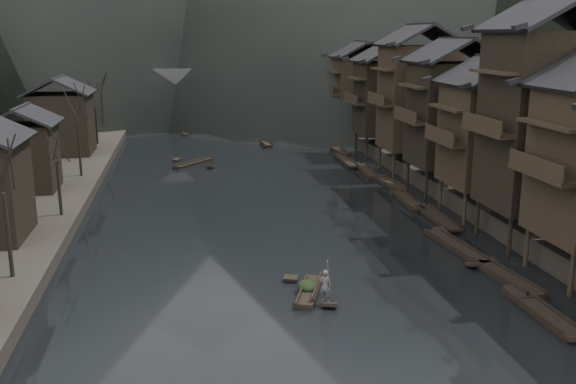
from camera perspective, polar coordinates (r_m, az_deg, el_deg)
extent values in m
plane|color=black|center=(37.40, 1.90, -8.60)|extent=(300.00, 300.00, 0.00)
cube|color=#2D2823|center=(85.93, 20.01, 4.06)|extent=(40.00, 200.00, 1.80)
cylinder|color=black|center=(39.22, 23.91, -6.72)|extent=(0.30, 0.30, 2.90)
cylinder|color=black|center=(43.06, 20.48, -4.60)|extent=(0.30, 0.30, 2.90)
cylinder|color=black|center=(44.46, 23.57, -4.32)|extent=(0.30, 0.30, 2.90)
cube|color=black|center=(39.31, 21.67, 1.44)|extent=(1.20, 5.70, 0.25)
cylinder|color=black|center=(44.88, 19.11, -3.75)|extent=(0.30, 0.30, 2.90)
cylinder|color=black|center=(48.96, 16.49, -2.11)|extent=(0.30, 0.30, 2.90)
cylinder|color=black|center=(46.23, 22.12, -3.51)|extent=(0.30, 0.30, 2.90)
cylinder|color=black|center=(50.20, 19.32, -1.93)|extent=(0.30, 0.30, 2.90)
cube|color=black|center=(46.95, 21.79, 5.85)|extent=(7.00, 6.00, 11.88)
cube|color=black|center=(45.11, 17.33, 5.15)|extent=(1.20, 5.70, 0.25)
cylinder|color=black|center=(50.87, 15.43, -1.44)|extent=(0.30, 0.30, 2.90)
cylinder|color=black|center=(55.12, 13.38, -0.15)|extent=(0.30, 0.30, 2.90)
cylinder|color=black|center=(52.07, 18.19, -1.29)|extent=(0.30, 0.30, 2.90)
cylinder|color=black|center=(56.22, 15.97, -0.04)|extent=(0.30, 0.30, 2.90)
cube|color=black|center=(53.28, 17.77, 4.84)|extent=(7.00, 6.00, 7.87)
cube|color=black|center=(51.65, 13.77, 4.39)|extent=(1.20, 5.70, 0.25)
cylinder|color=black|center=(58.00, 12.19, 0.61)|extent=(0.30, 0.30, 2.90)
cylinder|color=black|center=(62.38, 10.60, 1.61)|extent=(0.30, 0.30, 2.90)
cylinder|color=black|center=(59.05, 14.67, 0.70)|extent=(0.30, 0.30, 2.90)
cylinder|color=black|center=(63.35, 12.94, 1.68)|extent=(0.30, 0.30, 2.90)
cube|color=black|center=(60.35, 14.41, 6.70)|extent=(7.00, 6.00, 9.22)
cube|color=black|center=(58.93, 10.79, 6.27)|extent=(1.20, 5.70, 0.25)
cylinder|color=black|center=(66.26, 9.38, 2.37)|extent=(0.30, 0.30, 2.90)
cylinder|color=black|center=(70.73, 8.16, 3.14)|extent=(0.30, 0.30, 2.90)
cylinder|color=black|center=(67.18, 11.61, 2.43)|extent=(0.30, 0.30, 2.90)
cylinder|color=black|center=(71.60, 10.26, 3.19)|extent=(0.30, 0.30, 2.90)
cube|color=black|center=(68.58, 11.45, 8.22)|extent=(7.00, 6.00, 10.54)
cube|color=black|center=(67.33, 8.20, 7.80)|extent=(1.20, 5.70, 0.25)
cylinder|color=black|center=(75.63, 6.99, 3.87)|extent=(0.30, 0.30, 2.90)
cylinder|color=black|center=(80.18, 6.04, 4.46)|extent=(0.30, 0.30, 2.90)
cylinder|color=black|center=(76.44, 8.98, 3.91)|extent=(0.30, 0.30, 2.90)
cylinder|color=black|center=(80.94, 7.92, 4.50)|extent=(0.30, 0.30, 2.90)
cube|color=black|center=(78.07, 8.83, 8.24)|extent=(7.00, 6.00, 8.50)
cube|color=black|center=(76.97, 5.96, 7.93)|extent=(1.20, 5.70, 0.25)
cylinder|color=black|center=(87.06, 4.80, 5.23)|extent=(0.30, 0.30, 2.90)
cylinder|color=black|center=(91.67, 4.07, 5.68)|extent=(0.30, 0.30, 2.90)
cylinder|color=black|center=(87.76, 6.55, 5.26)|extent=(0.30, 0.30, 2.90)
cylinder|color=black|center=(92.34, 5.74, 5.71)|extent=(0.30, 0.30, 2.90)
cube|color=black|center=(89.51, 6.45, 9.05)|extent=(7.00, 6.00, 8.61)
cube|color=black|center=(88.55, 3.92, 8.77)|extent=(1.20, 5.70, 0.25)
cube|color=black|center=(60.36, -22.30, 3.10)|extent=(5.00, 5.00, 5.80)
cube|color=black|center=(77.73, -19.47, 5.92)|extent=(6.50, 6.50, 6.80)
cylinder|color=black|center=(39.05, -24.10, -3.21)|extent=(0.24, 0.24, 4.88)
cylinder|color=black|center=(51.26, -20.54, 0.56)|extent=(0.24, 0.24, 4.15)
cylinder|color=black|center=(64.84, -18.26, 3.94)|extent=(0.24, 0.24, 5.40)
cylinder|color=black|center=(83.61, -16.30, 5.85)|extent=(0.24, 0.24, 4.48)
cylinder|color=black|center=(94.05, -15.57, 6.98)|extent=(0.24, 0.24, 5.26)
cube|color=black|center=(36.50, 21.54, -9.95)|extent=(1.23, 6.20, 0.30)
cube|color=black|center=(36.43, 21.56, -9.69)|extent=(1.28, 6.08, 0.10)
cube|color=black|center=(38.83, 19.42, -8.10)|extent=(0.95, 0.78, 0.33)
cube|color=black|center=(34.15, 24.01, -11.61)|extent=(0.95, 0.78, 0.33)
cube|color=black|center=(40.58, 18.87, -7.31)|extent=(1.74, 6.10, 0.30)
cube|color=black|center=(40.51, 18.89, -7.07)|extent=(1.78, 5.99, 0.10)
cube|color=black|center=(43.04, 17.48, -5.78)|extent=(1.01, 0.84, 0.33)
cube|color=black|center=(38.06, 20.50, -8.64)|extent=(1.01, 0.84, 0.33)
cube|color=black|center=(45.41, 14.68, -4.75)|extent=(1.78, 7.52, 0.30)
cube|color=black|center=(45.35, 14.69, -4.53)|extent=(1.82, 7.38, 0.10)
cube|color=black|center=(48.60, 13.36, -3.26)|extent=(1.01, 0.99, 0.36)
cube|color=black|center=(42.18, 16.22, -6.09)|extent=(1.01, 0.99, 0.36)
cube|color=black|center=(52.01, 13.07, -2.28)|extent=(1.22, 7.13, 0.30)
cube|color=black|center=(51.96, 13.08, -2.09)|extent=(1.27, 6.99, 0.10)
cube|color=black|center=(55.01, 11.69, -1.17)|extent=(0.95, 0.89, 0.35)
cube|color=black|center=(48.99, 14.63, -3.20)|extent=(0.95, 0.89, 0.35)
cube|color=black|center=(56.62, 10.59, -0.84)|extent=(1.36, 6.13, 0.30)
cube|color=black|center=(56.57, 10.60, -0.66)|extent=(1.41, 6.01, 0.10)
cube|color=black|center=(59.21, 9.54, -0.01)|extent=(0.97, 0.79, 0.33)
cube|color=black|center=(53.98, 11.76, -1.46)|extent=(0.97, 0.79, 0.33)
cube|color=black|center=(62.72, 9.00, 0.66)|extent=(1.55, 6.41, 0.30)
cube|color=black|center=(62.68, 9.01, 0.82)|extent=(1.59, 6.29, 0.10)
cube|color=black|center=(65.57, 8.37, 1.39)|extent=(0.99, 0.85, 0.33)
cube|color=black|center=(59.82, 9.71, 0.13)|extent=(0.99, 0.85, 0.33)
cube|color=black|center=(68.50, 6.97, 1.85)|extent=(1.62, 6.84, 0.30)
cube|color=black|center=(68.47, 6.97, 2.00)|extent=(1.66, 6.71, 0.10)
cube|color=black|center=(71.46, 6.06, 2.49)|extent=(1.00, 0.90, 0.35)
cube|color=black|center=(65.51, 7.97, 1.39)|extent=(1.00, 0.90, 0.35)
cube|color=black|center=(73.72, 5.11, 2.75)|extent=(1.16, 7.68, 0.30)
cube|color=black|center=(73.68, 5.12, 2.89)|extent=(1.21, 7.53, 0.10)
cube|color=black|center=(77.19, 4.42, 3.37)|extent=(0.94, 0.94, 0.37)
cube|color=black|center=(70.20, 5.88, 2.29)|extent=(0.94, 0.94, 0.37)
cube|color=black|center=(80.04, 4.52, 3.65)|extent=(1.12, 6.37, 0.30)
cube|color=black|center=(80.01, 4.53, 3.77)|extent=(1.18, 6.25, 0.10)
cube|color=black|center=(82.95, 4.03, 4.11)|extent=(0.94, 0.79, 0.33)
cube|color=black|center=(77.10, 5.05, 3.35)|extent=(0.94, 0.79, 0.33)
cube|color=black|center=(85.83, 2.96, 4.36)|extent=(1.37, 6.17, 0.30)
cube|color=black|center=(85.80, 2.97, 4.48)|extent=(1.42, 6.05, 0.10)
cube|color=black|center=(88.62, 2.48, 4.76)|extent=(0.97, 0.80, 0.33)
cube|color=black|center=(83.01, 3.48, 4.13)|extent=(0.97, 0.80, 0.33)
cube|color=black|center=(90.64, 2.44, 4.88)|extent=(1.73, 6.72, 0.30)
cube|color=black|center=(90.61, 2.45, 4.99)|extent=(1.77, 6.59, 0.10)
cube|color=black|center=(93.63, 1.87, 5.26)|extent=(1.01, 0.90, 0.34)
cube|color=black|center=(87.61, 3.06, 4.65)|extent=(1.01, 0.90, 0.34)
cube|color=black|center=(96.41, 2.45, 5.42)|extent=(1.55, 6.04, 0.30)
cube|color=black|center=(96.38, 2.45, 5.52)|extent=(1.60, 5.92, 0.10)
cube|color=black|center=(99.20, 2.24, 5.74)|extent=(0.99, 0.81, 0.33)
cube|color=black|center=(93.58, 2.68, 5.24)|extent=(0.99, 0.81, 0.33)
cube|color=black|center=(73.00, -8.44, 2.54)|extent=(4.56, 5.25, 0.30)
cube|color=black|center=(72.97, -8.45, 2.68)|extent=(4.52, 5.19, 0.10)
cube|color=black|center=(75.15, -9.86, 2.92)|extent=(1.13, 1.11, 0.32)
cube|color=black|center=(70.85, -6.94, 2.37)|extent=(1.13, 1.11, 0.32)
cube|color=black|center=(85.47, -2.06, 4.33)|extent=(1.47, 4.95, 0.30)
cube|color=black|center=(85.44, -2.06, 4.45)|extent=(1.51, 4.86, 0.10)
cube|color=black|center=(87.76, -2.10, 4.67)|extent=(0.91, 0.69, 0.30)
cube|color=black|center=(83.14, -2.01, 4.16)|extent=(0.91, 0.69, 0.30)
cube|color=black|center=(95.91, -8.68, 5.23)|extent=(2.79, 5.34, 0.30)
cube|color=black|center=(95.89, -8.68, 5.33)|extent=(2.80, 5.26, 0.10)
cube|color=black|center=(98.26, -9.22, 5.49)|extent=(1.03, 0.92, 0.31)
cube|color=black|center=(93.53, -8.11, 5.12)|extent=(1.03, 0.92, 0.31)
cube|color=black|center=(104.67, -6.58, 6.01)|extent=(1.25, 5.58, 0.30)
cube|color=black|center=(104.65, -6.59, 6.11)|extent=(1.29, 5.47, 0.10)
cube|color=black|center=(107.28, -6.72, 6.27)|extent=(0.88, 0.73, 0.31)
cube|color=black|center=(102.03, -6.44, 5.89)|extent=(0.88, 0.73, 0.31)
cube|color=#4C4C4F|center=(106.35, -5.68, 9.97)|extent=(40.00, 6.00, 1.60)
cube|color=#4C4C4F|center=(103.58, -5.60, 10.59)|extent=(40.00, 0.50, 1.00)
cube|color=#4C4C4F|center=(108.96, -5.79, 10.75)|extent=(40.00, 0.50, 1.00)
cube|color=#4C4C4F|center=(106.72, -13.22, 7.54)|extent=(3.20, 6.00, 6.40)
cube|color=#4C4C4F|center=(106.50, -8.07, 7.75)|extent=(3.20, 6.00, 6.40)
cube|color=#4C4C4F|center=(107.07, -3.20, 7.90)|extent=(3.20, 6.00, 6.40)
cube|color=#4C4C4F|center=(108.48, 1.84, 7.99)|extent=(3.20, 6.00, 6.40)
cube|color=black|center=(36.63, 1.88, -8.85)|extent=(2.40, 4.58, 0.30)
cube|color=black|center=(36.56, 1.89, -8.59)|extent=(2.41, 4.51, 0.10)
cube|color=black|center=(38.32, 0.25, -7.56)|extent=(0.97, 0.81, 0.29)
cube|color=black|center=(34.88, 3.70, -9.83)|extent=(0.97, 0.81, 0.29)
ellipsoid|color=black|center=(36.58, 1.71, -7.85)|extent=(1.08, 1.41, 0.65)
imported|color=#5D5D5F|center=(34.82, 3.33, -7.97)|extent=(0.78, 0.65, 1.83)
cylinder|color=#8C7A51|center=(34.00, 3.72, -3.97)|extent=(0.73, 2.09, 3.25)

